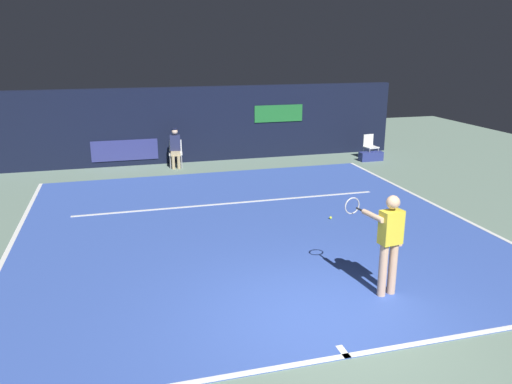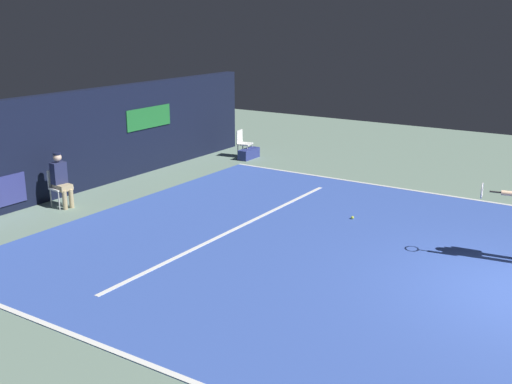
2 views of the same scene
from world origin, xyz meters
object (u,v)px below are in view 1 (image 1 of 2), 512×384
Objects in this scene: tennis_player at (389,239)px; line_judge_on_chair at (175,147)px; courtside_chair_near at (370,145)px; tennis_ball at (331,218)px; equipment_bag at (371,156)px.

line_judge_on_chair is at bearing 102.94° from tennis_player.
tennis_player is 10.47m from courtside_chair_near.
tennis_player reaches higher than courtside_chair_near.
tennis_player is at bearing -77.06° from line_judge_on_chair.
line_judge_on_chair is 6.94m from tennis_ball.
tennis_player reaches higher than equipment_bag.
tennis_ball is 6.68m from equipment_bag.
tennis_ball is (0.62, 3.67, -0.94)m from tennis_player.
line_judge_on_chair reaches higher than equipment_bag.
line_judge_on_chair is at bearing 175.38° from courtside_chair_near.
tennis_ball is at bearing -126.78° from equipment_bag.
courtside_chair_near is 0.46m from equipment_bag.
courtside_chair_near is 1.05× the size of equipment_bag.
courtside_chair_near is 6.99m from tennis_ball.
tennis_ball is (2.91, -6.27, -0.64)m from line_judge_on_chair.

